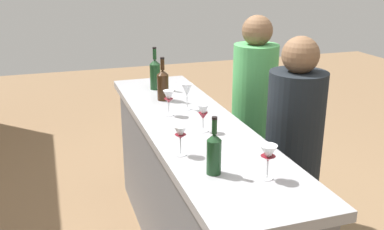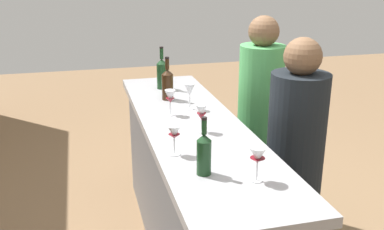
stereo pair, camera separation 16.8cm
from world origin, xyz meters
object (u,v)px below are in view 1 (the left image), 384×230
Objects in this scene: wine_bottle_second_left_amber_brown at (163,84)px; person_left_guest at (253,126)px; wine_glass_near_right at (203,114)px; person_center_guest at (292,161)px; wine_glass_far_center at (180,134)px; wine_bottle_leftmost_olive_green at (214,152)px; wine_glass_near_left at (268,155)px; wine_glass_far_left at (169,98)px; wine_glass_near_center at (187,91)px; wine_bottle_center_olive_green at (155,73)px.

wine_bottle_second_left_amber_brown is 0.78m from person_left_guest.
person_center_guest reaches higher than wine_glass_near_right.
wine_glass_near_right is 0.35m from wine_glass_far_center.
wine_bottle_leftmost_olive_green reaches higher than wine_glass_far_center.
wine_glass_near_left is 0.11× the size of person_center_guest.
wine_glass_far_left is 1.06× the size of wine_glass_far_center.
wine_bottle_second_left_amber_brown is 2.00× the size of wine_glass_far_center.
wine_glass_near_left reaches higher than wine_glass_far_center.
wine_bottle_leftmost_olive_green reaches higher than wine_glass_near_left.
wine_glass_near_center is 0.12× the size of person_center_guest.
wine_bottle_leftmost_olive_green is 0.18× the size of person_center_guest.
person_left_guest reaches higher than wine_bottle_second_left_amber_brown.
wine_bottle_leftmost_olive_green is 0.85× the size of wine_bottle_center_olive_green.
wine_bottle_second_left_amber_brown is 0.20× the size of person_center_guest.
wine_glass_near_center is at bearing -60.47° from wine_glass_far_left.
person_left_guest is 0.60m from person_center_guest.
wine_bottle_center_olive_green is 2.03× the size of wine_glass_near_right.
wine_glass_near_center is 1.07× the size of wine_glass_far_left.
person_center_guest reaches higher than wine_glass_near_center.
person_left_guest is at bearing -23.57° from wine_glass_near_left.
wine_glass_near_center reaches higher than wine_glass_far_center.
wine_bottle_center_olive_green is at bearing 2.53° from wine_glass_near_right.
wine_bottle_second_left_amber_brown is at bearing 5.73° from wine_glass_near_left.
wine_glass_far_left is (0.87, -0.02, 0.01)m from wine_bottle_leftmost_olive_green.
person_center_guest is (0.30, -0.84, -0.40)m from wine_glass_far_center.
wine_glass_near_right is (-0.42, 0.04, -0.02)m from wine_glass_near_center.
wine_glass_near_center is at bearing -158.81° from wine_bottle_second_left_amber_brown.
wine_glass_far_left is 0.63m from wine_glass_far_center.
wine_glass_near_right is 0.10× the size of person_left_guest.
wine_glass_far_center is 0.10× the size of person_center_guest.
person_center_guest is (-0.60, 0.01, -0.04)m from person_left_guest.
person_center_guest is (-0.32, -0.73, -0.41)m from wine_glass_far_left.
wine_glass_near_center is 0.17m from wine_glass_far_left.
wine_glass_near_center is 1.09× the size of wine_glass_near_right.
wine_glass_far_center is 0.98m from person_center_guest.
person_center_guest is at bearing -145.07° from wine_bottle_center_olive_green.
wine_bottle_second_left_amber_brown is at bearing 5.10° from wine_glass_near_right.
person_left_guest reaches higher than wine_glass_near_center.
wine_bottle_leftmost_olive_green is 1.51m from wine_bottle_center_olive_green.
wine_bottle_center_olive_green is 0.64m from wine_glass_far_left.
wine_glass_far_left is (-0.34, 0.05, -0.00)m from wine_bottle_second_left_amber_brown.
person_left_guest reaches higher than wine_bottle_center_olive_green.
wine_glass_near_center is at bearing -32.26° from person_center_guest.
wine_glass_near_right is at bearing -177.47° from wine_bottle_center_olive_green.
wine_glass_near_center is 1.14× the size of wine_glass_far_center.
wine_glass_far_center is (0.38, 0.29, -0.01)m from wine_glass_near_left.
wine_glass_far_center is (-0.28, 0.22, 0.00)m from wine_glass_near_right.
wine_glass_near_right is (0.53, -0.14, 0.00)m from wine_bottle_leftmost_olive_green.
wine_glass_far_center is 0.10× the size of person_left_guest.
wine_bottle_leftmost_olive_green is 1.73× the size of wine_glass_near_right.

